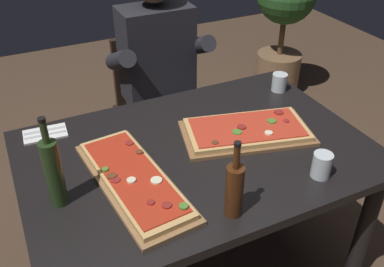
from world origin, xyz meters
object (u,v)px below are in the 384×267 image
Objects in this scene: wine_bottle_dark at (234,189)px; dining_table at (197,168)px; tumbler_near_camera at (279,83)px; tumbler_far_side at (321,166)px; pizza_rectangular_left at (134,179)px; potted_plant_corner at (284,22)px; pizza_rectangular_front at (247,131)px; diner_chair at (155,103)px; oil_bottle_amber at (54,172)px; seated_diner at (160,72)px.

dining_table is at bearing 82.07° from wine_bottle_dark.
wine_bottle_dark is 3.28× the size of tumbler_near_camera.
tumbler_far_side is at bearing -112.20° from tumbler_near_camera.
potted_plant_corner is (1.75, 1.49, -0.14)m from pizza_rectangular_left.
potted_plant_corner is (1.50, 1.77, -0.23)m from wine_bottle_dark.
tumbler_near_camera is at bearing 37.52° from pizza_rectangular_front.
dining_table is at bearing -136.02° from potted_plant_corner.
tumbler_near_camera is at bearing -51.08° from diner_chair.
diner_chair is at bearing 99.63° from tumbler_far_side.
wine_bottle_dark is 0.60m from oil_bottle_amber.
oil_bottle_amber is at bearing -143.90° from potted_plant_corner.
pizza_rectangular_front is 0.82m from oil_bottle_amber.
pizza_rectangular_front is 0.45m from tumbler_near_camera.
oil_bottle_amber is 0.26× the size of seated_diner.
diner_chair reaches higher than dining_table.
pizza_rectangular_left is at bearing 130.84° from wine_bottle_dark.
pizza_rectangular_left is at bearing -139.68° from potted_plant_corner.
wine_bottle_dark is 0.22× the size of seated_diner.
tumbler_far_side is at bearing 4.43° from wine_bottle_dark.
dining_table is 0.88m from diner_chair.
seated_diner reaches higher than oil_bottle_amber.
tumbler_near_camera is 0.79m from diner_chair.
pizza_rectangular_left is 6.58× the size of tumbler_far_side.
tumbler_far_side is 0.11× the size of diner_chair.
diner_chair reaches higher than pizza_rectangular_left.
seated_diner reaches higher than tumbler_near_camera.
oil_bottle_amber reaches higher than dining_table.
pizza_rectangular_front is 0.49m from wine_bottle_dark.
oil_bottle_amber is at bearing -172.85° from dining_table.
oil_bottle_amber is (-0.80, -0.08, 0.11)m from pizza_rectangular_front.
diner_chair reaches higher than pizza_rectangular_front.
pizza_rectangular_front is at bearing 106.28° from tumbler_far_side.
potted_plant_corner reaches higher than pizza_rectangular_left.
wine_bottle_dark is at bearing -98.78° from diner_chair.
wine_bottle_dark is 0.33× the size of diner_chair.
oil_bottle_amber is (-0.57, -0.07, 0.23)m from dining_table.
diner_chair is 1.42m from potted_plant_corner.
seated_diner is (-0.00, -0.12, 0.26)m from diner_chair.
potted_plant_corner is at bearing 52.65° from tumbler_near_camera.
potted_plant_corner is (2.01, 1.47, -0.26)m from oil_bottle_amber.
oil_bottle_amber is 1.08m from seated_diner.
wine_bottle_dark is 0.27× the size of potted_plant_corner.
oil_bottle_amber is 1.23m from diner_chair.
seated_diner is (0.14, 0.74, 0.10)m from dining_table.
wine_bottle_dark reaches higher than dining_table.
potted_plant_corner reaches higher than wine_bottle_dark.
wine_bottle_dark is at bearing -97.93° from dining_table.
tumbler_near_camera is (0.90, 0.37, 0.02)m from pizza_rectangular_left.
oil_bottle_amber reaches higher than tumbler_far_side.
wine_bottle_dark is at bearing -175.57° from tumbler_far_side.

